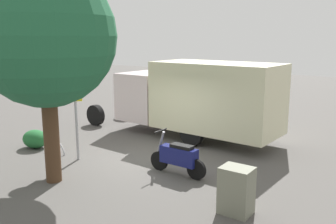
% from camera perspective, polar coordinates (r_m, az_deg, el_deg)
% --- Properties ---
extents(ground_plane, '(60.00, 60.00, 0.00)m').
position_cam_1_polar(ground_plane, '(11.41, -4.31, -7.77)').
color(ground_plane, '#4E4B48').
extents(box_truck_near, '(8.28, 2.64, 2.90)m').
position_cam_1_polar(box_truck_near, '(13.78, 4.11, 2.50)').
color(box_truck_near, black).
rests_on(box_truck_near, ground).
extents(motorcycle, '(1.81, 0.55, 1.20)m').
position_cam_1_polar(motorcycle, '(10.20, 1.62, -7.01)').
color(motorcycle, black).
rests_on(motorcycle, ground).
extents(stop_sign, '(0.71, 0.33, 3.10)m').
position_cam_1_polar(stop_sign, '(11.46, -14.31, 2.65)').
color(stop_sign, '#9E9EA3').
rests_on(stop_sign, ground).
extents(street_tree, '(3.56, 3.56, 5.58)m').
position_cam_1_polar(street_tree, '(9.72, -18.62, 11.02)').
color(street_tree, '#47301E').
rests_on(street_tree, ground).
extents(utility_cabinet, '(0.68, 0.55, 1.05)m').
position_cam_1_polar(utility_cabinet, '(8.21, 10.59, -11.93)').
color(utility_cabinet, slate).
rests_on(utility_cabinet, ground).
extents(bike_rack_hoop, '(0.85, 0.09, 0.85)m').
position_cam_1_polar(bike_rack_hoop, '(12.76, -16.92, -6.13)').
color(bike_rack_hoop, '#B7B7BC').
rests_on(bike_rack_hoop, ground).
extents(shrub_near_sign, '(0.93, 0.76, 0.63)m').
position_cam_1_polar(shrub_near_sign, '(13.51, -19.99, -3.96)').
color(shrub_near_sign, '#21602E').
rests_on(shrub_near_sign, ground).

